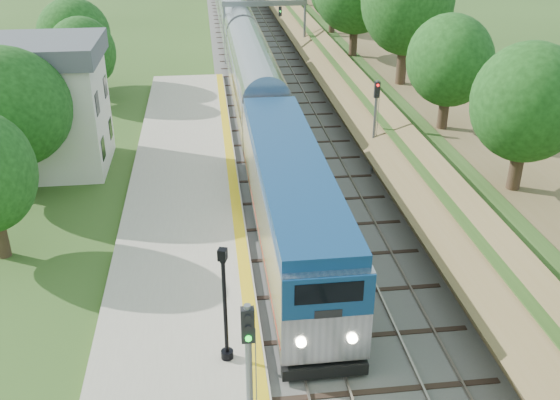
{
  "coord_description": "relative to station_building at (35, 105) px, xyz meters",
  "views": [
    {
      "loc": [
        -3.63,
        -7.88,
        15.58
      ],
      "look_at": [
        -0.5,
        17.9,
        2.8
      ],
      "focal_mm": 40.0,
      "sensor_mm": 36.0,
      "label": 1
    }
  ],
  "objects": [
    {
      "name": "signal_gantry",
      "position": [
        16.47,
        24.99,
        0.73
      ],
      "size": [
        8.4,
        0.38,
        6.2
      ],
      "color": "slate",
      "rests_on": "ground"
    },
    {
      "name": "station_building",
      "position": [
        0.0,
        0.0,
        0.0
      ],
      "size": [
        8.6,
        6.6,
        8.0
      ],
      "color": "beige",
      "rests_on": "ground"
    },
    {
      "name": "trees_behind_platform",
      "position": [
        2.83,
        -9.33,
        0.44
      ],
      "size": [
        7.82,
        53.32,
        7.21
      ],
      "color": "#332316",
      "rests_on": "ground"
    },
    {
      "name": "platform",
      "position": [
        8.8,
        -14.0,
        -3.9
      ],
      "size": [
        6.4,
        68.0,
        0.38
      ],
      "primitive_type": "cube",
      "color": "#A69B86",
      "rests_on": "ground"
    },
    {
      "name": "signal_platform",
      "position": [
        11.1,
        -25.04,
        -0.05
      ],
      "size": [
        0.35,
        0.28,
        5.95
      ],
      "color": "slate",
      "rests_on": "platform"
    },
    {
      "name": "train",
      "position": [
        14.0,
        40.82,
        -1.73
      ],
      "size": [
        3.15,
        126.38,
        4.64
      ],
      "color": "black",
      "rests_on": "trackbed"
    },
    {
      "name": "embankment",
      "position": [
        24.35,
        30.0,
        -2.14
      ],
      "size": [
        10.64,
        170.0,
        11.7
      ],
      "color": "brown",
      "rests_on": "ground"
    },
    {
      "name": "trackbed",
      "position": [
        16.0,
        30.0,
        -4.02
      ],
      "size": [
        9.5,
        170.0,
        0.28
      ],
      "color": "#4C4944",
      "rests_on": "ground"
    },
    {
      "name": "yellow_stripe",
      "position": [
        11.65,
        -14.0,
        -3.7
      ],
      "size": [
        0.55,
        68.0,
        0.01
      ],
      "primitive_type": "cube",
      "color": "gold",
      "rests_on": "platform"
    },
    {
      "name": "signal_farside",
      "position": [
        20.2,
        -3.61,
        -0.41
      ],
      "size": [
        0.32,
        0.25,
        5.83
      ],
      "color": "slate",
      "rests_on": "ground"
    },
    {
      "name": "lamppost_far",
      "position": [
        10.61,
        -19.92,
        -1.66
      ],
      "size": [
        0.45,
        0.45,
        4.59
      ],
      "color": "black",
      "rests_on": "platform"
    }
  ]
}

